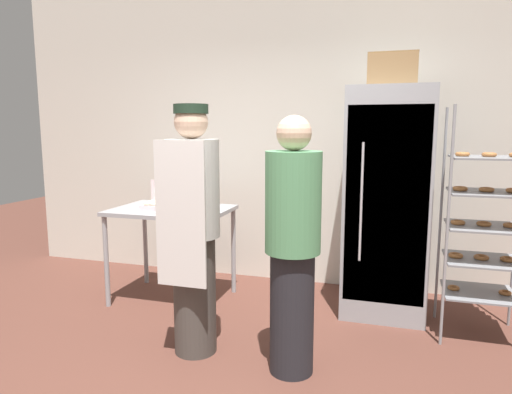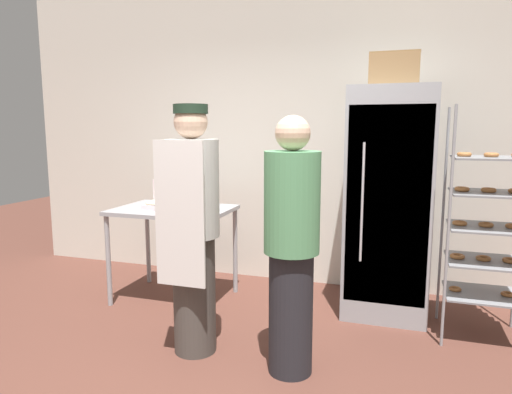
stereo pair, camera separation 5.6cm
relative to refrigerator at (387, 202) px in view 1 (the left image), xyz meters
The scene contains 9 objects.
back_wall 1.23m from the refrigerator, 145.82° to the left, with size 6.40×0.12×3.10m, color silver.
refrigerator is the anchor object (origin of this frame).
baking_rack 0.79m from the refrigerator, 22.87° to the right, with size 0.59×0.54×1.77m.
prep_counter 1.94m from the refrigerator, behind, with size 1.05×0.75×0.87m.
donut_box 2.04m from the refrigerator, 168.70° to the right, with size 0.24×0.22×0.26m.
blender_pitcher 2.11m from the refrigerator, behind, with size 0.14×0.14×0.24m.
cardboard_storage_box 1.11m from the refrigerator, 89.47° to the right, with size 0.40×0.28×0.28m.
person_baker 1.75m from the refrigerator, 137.01° to the right, with size 0.37×0.39×1.77m.
person_customer 1.38m from the refrigerator, 113.72° to the right, with size 0.36×0.36×1.69m.
Camera 1 is at (0.95, -2.37, 1.61)m, focal length 32.00 mm.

